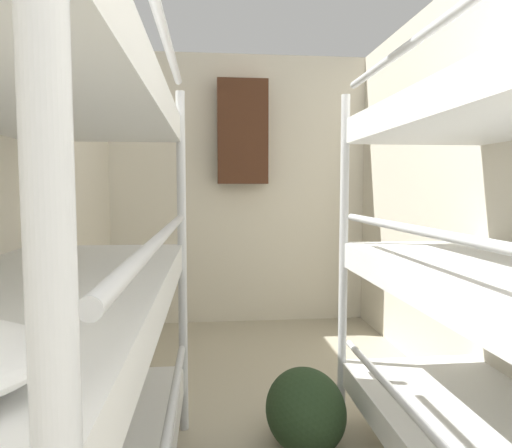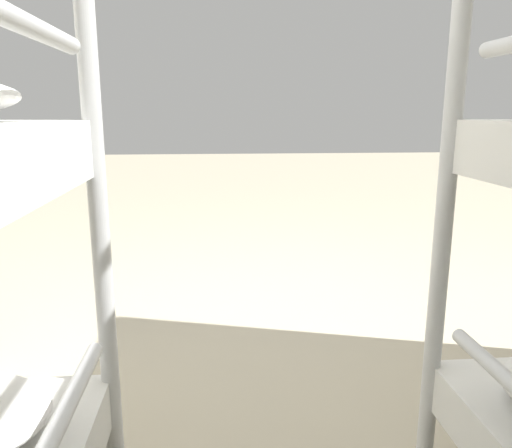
% 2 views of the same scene
% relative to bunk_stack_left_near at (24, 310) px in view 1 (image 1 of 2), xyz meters
% --- Properties ---
extents(wall_back, '(2.42, 0.06, 2.42)m').
position_rel_bunk_stack_left_near_xyz_m(wall_back, '(0.77, 2.90, 0.31)').
color(wall_back, beige).
rests_on(wall_back, ground_plane).
extents(bunk_stack_left_near, '(0.76, 1.90, 1.73)m').
position_rel_bunk_stack_left_near_xyz_m(bunk_stack_left_near, '(0.00, 0.00, 0.00)').
color(bunk_stack_left_near, silver).
rests_on(bunk_stack_left_near, ground_plane).
extents(duffel_bag, '(0.37, 0.48, 0.37)m').
position_rel_bunk_stack_left_near_xyz_m(duffel_bag, '(0.94, 0.77, -0.71)').
color(duffel_bag, '#23381E').
rests_on(duffel_bag, ground_plane).
extents(hanging_coat, '(0.44, 0.12, 0.90)m').
position_rel_bunk_stack_left_near_xyz_m(hanging_coat, '(0.79, 2.75, 0.82)').
color(hanging_coat, '#472819').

